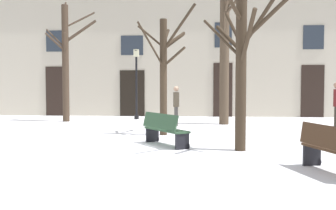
# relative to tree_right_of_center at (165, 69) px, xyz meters

# --- Properties ---
(ground_plane) EXTENTS (35.27, 35.27, 0.00)m
(ground_plane) POSITION_rel_tree_right_of_center_xyz_m (0.10, -1.88, -2.22)
(ground_plane) COLOR white
(building_facade) EXTENTS (22.04, 0.60, 7.24)m
(building_facade) POSITION_rel_tree_right_of_center_xyz_m (0.10, 7.83, 1.45)
(building_facade) COLOR #BCB29E
(building_facade) RESTS_ON ground
(tree_right_of_center) EXTENTS (1.97, 2.06, 4.27)m
(tree_right_of_center) POSITION_rel_tree_right_of_center_xyz_m (0.00, 0.00, 0.00)
(tree_right_of_center) COLOR #382B1E
(tree_right_of_center) RESTS_ON ground
(tree_foreground) EXTENTS (2.16, 2.17, 4.18)m
(tree_foreground) POSITION_rel_tree_right_of_center_xyz_m (2.22, -2.99, 0.03)
(tree_foreground) COLOR #382B1E
(tree_foreground) RESTS_ON ground
(tree_near_facade) EXTENTS (0.94, 1.66, 5.53)m
(tree_near_facade) POSITION_rel_tree_right_of_center_xyz_m (2.22, 3.66, 0.64)
(tree_near_facade) COLOR #4C3D2D
(tree_near_facade) RESTS_ON ground
(tree_center) EXTENTS (2.60, 1.67, 5.54)m
(tree_center) POSITION_rel_tree_right_of_center_xyz_m (-4.87, 4.48, 0.62)
(tree_center) COLOR #423326
(tree_center) RESTS_ON ground
(streetlamp) EXTENTS (0.30, 0.30, 3.43)m
(streetlamp) POSITION_rel_tree_right_of_center_xyz_m (-1.87, 5.81, -0.11)
(streetlamp) COLOR black
(streetlamp) RESTS_ON ground
(bench_by_litter_bin) EXTENTS (0.94, 1.77, 0.94)m
(bench_by_litter_bin) POSITION_rel_tree_right_of_center_xyz_m (3.67, -5.56, -1.74)
(bench_by_litter_bin) COLOR #3D2819
(bench_by_litter_bin) RESTS_ON ground
(bench_far_corner) EXTENTS (1.42, 1.68, 0.91)m
(bench_far_corner) POSITION_rel_tree_right_of_center_xyz_m (0.18, -2.32, -1.76)
(bench_far_corner) COLOR #2D4C33
(bench_far_corner) RESTS_ON ground
(person_by_shop_door) EXTENTS (0.27, 0.41, 1.62)m
(person_by_shop_door) POSITION_rel_tree_right_of_center_xyz_m (0.21, 3.01, -1.33)
(person_by_shop_door) COLOR #403D3A
(person_by_shop_door) RESTS_ON ground
(person_strolling) EXTENTS (0.34, 0.43, 1.77)m
(person_strolling) POSITION_rel_tree_right_of_center_xyz_m (6.40, 2.39, -1.23)
(person_strolling) COLOR #2D271E
(person_strolling) RESTS_ON ground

